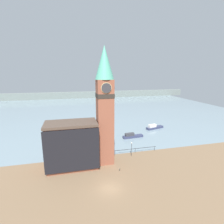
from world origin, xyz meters
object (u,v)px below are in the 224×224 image
at_px(clock_tower, 105,104).
at_px(lamp_post, 132,146).
at_px(pier_building, 72,145).
at_px(boat_near, 132,136).
at_px(boat_far, 154,127).
at_px(mooring_bollard_near, 120,170).

xyz_separation_m(clock_tower, lamp_post, (6.70, 1.29, -10.88)).
xyz_separation_m(pier_building, boat_near, (18.21, 13.23, -4.40)).
bearing_deg(boat_near, boat_far, 25.96).
xyz_separation_m(mooring_bollard_near, lamp_post, (4.59, 5.78, 2.17)).
xyz_separation_m(boat_near, mooring_bollard_near, (-8.90, -17.25, -0.25)).
bearing_deg(clock_tower, boat_near, 49.23).
height_order(clock_tower, boat_near, clock_tower).
bearing_deg(pier_building, clock_tower, 3.66).
distance_m(boat_near, boat_far, 12.51).
bearing_deg(mooring_bollard_near, pier_building, 156.62).
relative_size(clock_tower, boat_far, 3.60).
relative_size(boat_near, boat_far, 0.94).
bearing_deg(lamp_post, pier_building, -172.80).
xyz_separation_m(boat_near, lamp_post, (-4.31, -11.47, 1.92)).
bearing_deg(boat_near, pier_building, -149.05).
bearing_deg(lamp_post, clock_tower, -169.06).
distance_m(clock_tower, lamp_post, 12.85).
distance_m(clock_tower, mooring_bollard_near, 13.96).
relative_size(pier_building, lamp_post, 3.04).
bearing_deg(mooring_bollard_near, lamp_post, 51.52).
bearing_deg(boat_far, mooring_bollard_near, -144.33).
height_order(mooring_bollard_near, lamp_post, lamp_post).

